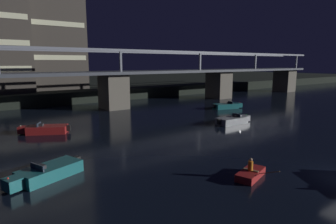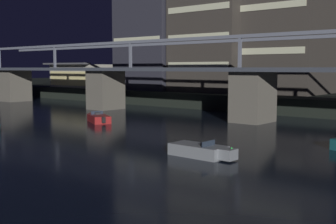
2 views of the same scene
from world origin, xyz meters
name	(u,v)px [view 2 (image 2 of 2)]	position (x,y,z in m)	size (l,w,h in m)	color
river_bridge	(253,84)	(0.00, 35.14, 4.17)	(101.85, 6.40, 9.38)	#605B51
tower_west_tall	(217,24)	(-15.50, 51.01, 12.82)	(12.09, 10.42, 21.54)	#38332D
waterfront_pavilion	(81,76)	(-44.34, 47.05, 4.44)	(12.40, 7.40, 4.70)	#B2AD9E
speedboat_mid_left	(98,118)	(-12.98, 24.15, 0.41)	(4.91, 3.48, 1.16)	maroon
speedboat_mid_center	(201,151)	(6.85, 15.91, 0.41)	(5.20, 1.88, 1.16)	gray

